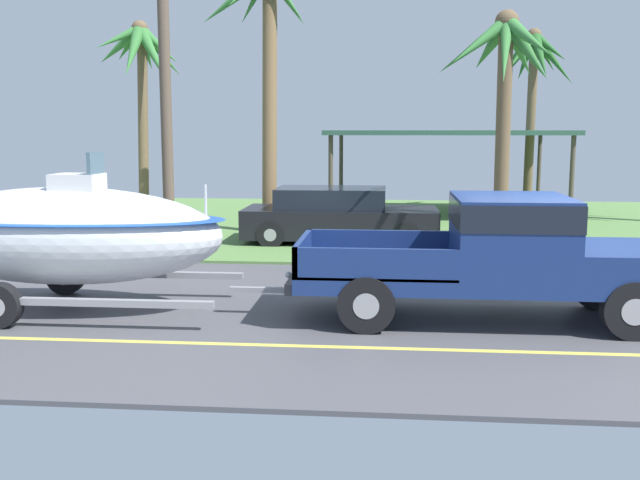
% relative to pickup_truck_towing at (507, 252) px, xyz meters
% --- Properties ---
extents(ground, '(36.00, 22.00, 0.11)m').
position_rel_pickup_truck_towing_xyz_m(ground, '(0.75, 8.58, -1.03)').
color(ground, '#4C4C51').
extents(pickup_truck_towing, '(5.63, 2.00, 1.83)m').
position_rel_pickup_truck_towing_xyz_m(pickup_truck_towing, '(0.00, 0.00, 0.00)').
color(pickup_truck_towing, navy).
rests_on(pickup_truck_towing, ground).
extents(boat_on_trailer, '(6.24, 2.41, 2.45)m').
position_rel_pickup_truck_towing_xyz_m(boat_on_trailer, '(-6.71, 0.00, 0.17)').
color(boat_on_trailer, gray).
rests_on(boat_on_trailer, ground).
extents(parked_sedan_near, '(4.71, 1.95, 1.38)m').
position_rel_pickup_truck_towing_xyz_m(parked_sedan_near, '(-2.95, 7.15, -0.35)').
color(parked_sedan_near, black).
rests_on(parked_sedan_near, ground).
extents(carport_awning, '(7.45, 5.25, 2.76)m').
position_rel_pickup_truck_towing_xyz_m(carport_awning, '(0.03, 13.40, 1.62)').
color(carport_awning, '#4C4238').
rests_on(carport_awning, ground).
extents(palm_tree_near_right, '(3.01, 3.61, 7.11)m').
position_rel_pickup_truck_towing_xyz_m(palm_tree_near_right, '(-4.98, 8.76, 4.34)').
color(palm_tree_near_right, brown).
rests_on(palm_tree_near_right, ground).
extents(palm_tree_mid, '(2.71, 2.58, 5.93)m').
position_rel_pickup_truck_towing_xyz_m(palm_tree_mid, '(-8.99, 10.74, 3.64)').
color(palm_tree_mid, brown).
rests_on(palm_tree_mid, ground).
extents(palm_tree_far_left, '(2.58, 3.13, 5.31)m').
position_rel_pickup_truck_towing_xyz_m(palm_tree_far_left, '(0.72, 5.77, 3.09)').
color(palm_tree_far_left, brown).
rests_on(palm_tree_far_left, ground).
extents(palm_tree_far_right, '(2.71, 3.12, 6.07)m').
position_rel_pickup_truck_towing_xyz_m(palm_tree_far_right, '(2.92, 14.63, 3.73)').
color(palm_tree_far_right, brown).
rests_on(palm_tree_far_right, ground).
extents(utility_pole, '(0.24, 1.80, 8.54)m').
position_rel_pickup_truck_towing_xyz_m(utility_pole, '(-6.43, 4.63, 3.41)').
color(utility_pole, brown).
rests_on(utility_pole, ground).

